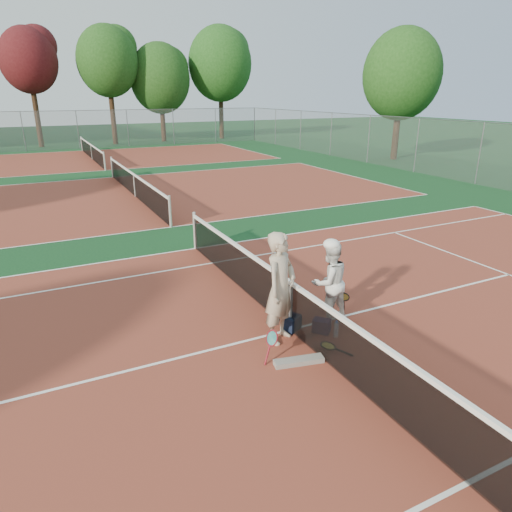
{
  "coord_description": "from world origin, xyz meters",
  "views": [
    {
      "loc": [
        -4.07,
        -6.72,
        4.33
      ],
      "look_at": [
        0.0,
        1.48,
        1.05
      ],
      "focal_mm": 32.0,
      "sensor_mm": 36.0,
      "label": 1
    }
  ],
  "objects_px": {
    "racket_black_held": "(343,303)",
    "sports_bag_purple": "(321,326)",
    "racket_red": "(272,346)",
    "player_a": "(280,288)",
    "racket_spare": "(328,347)",
    "sports_bag_navy": "(292,323)",
    "water_bottle": "(336,330)",
    "net_main": "(291,306)",
    "player_b": "(329,282)"
  },
  "relations": [
    {
      "from": "racket_red",
      "to": "player_a",
      "type": "bearing_deg",
      "value": 28.89
    },
    {
      "from": "net_main",
      "to": "player_a",
      "type": "xyz_separation_m",
      "value": [
        -0.35,
        -0.21,
        0.53
      ]
    },
    {
      "from": "sports_bag_navy",
      "to": "water_bottle",
      "type": "bearing_deg",
      "value": -46.12
    },
    {
      "from": "player_a",
      "to": "racket_spare",
      "type": "bearing_deg",
      "value": -82.77
    },
    {
      "from": "player_b",
      "to": "water_bottle",
      "type": "xyz_separation_m",
      "value": [
        -0.26,
        -0.66,
        -0.67
      ]
    },
    {
      "from": "racket_red",
      "to": "sports_bag_purple",
      "type": "height_order",
      "value": "racket_red"
    },
    {
      "from": "net_main",
      "to": "racket_spare",
      "type": "distance_m",
      "value": 1.06
    },
    {
      "from": "water_bottle",
      "to": "player_b",
      "type": "bearing_deg",
      "value": 67.98
    },
    {
      "from": "player_b",
      "to": "sports_bag_purple",
      "type": "bearing_deg",
      "value": 40.97
    },
    {
      "from": "sports_bag_navy",
      "to": "sports_bag_purple",
      "type": "relative_size",
      "value": 1.12
    },
    {
      "from": "player_b",
      "to": "racket_black_held",
      "type": "height_order",
      "value": "player_b"
    },
    {
      "from": "racket_black_held",
      "to": "sports_bag_purple",
      "type": "xyz_separation_m",
      "value": [
        -0.8,
        -0.4,
        -0.13
      ]
    },
    {
      "from": "player_a",
      "to": "racket_black_held",
      "type": "height_order",
      "value": "player_a"
    },
    {
      "from": "racket_black_held",
      "to": "sports_bag_navy",
      "type": "relative_size",
      "value": 1.47
    },
    {
      "from": "player_a",
      "to": "racket_black_held",
      "type": "distance_m",
      "value": 1.84
    },
    {
      "from": "player_a",
      "to": "racket_black_held",
      "type": "bearing_deg",
      "value": -22.73
    },
    {
      "from": "water_bottle",
      "to": "racket_black_held",
      "type": "bearing_deg",
      "value": 45.76
    },
    {
      "from": "racket_black_held",
      "to": "sports_bag_purple",
      "type": "bearing_deg",
      "value": -19.52
    },
    {
      "from": "net_main",
      "to": "racket_red",
      "type": "distance_m",
      "value": 1.17
    },
    {
      "from": "player_b",
      "to": "racket_black_held",
      "type": "relative_size",
      "value": 3.1
    },
    {
      "from": "racket_black_held",
      "to": "sports_bag_purple",
      "type": "height_order",
      "value": "racket_black_held"
    },
    {
      "from": "player_b",
      "to": "racket_black_held",
      "type": "bearing_deg",
      "value": -178.66
    },
    {
      "from": "sports_bag_navy",
      "to": "water_bottle",
      "type": "relative_size",
      "value": 1.21
    },
    {
      "from": "racket_spare",
      "to": "sports_bag_purple",
      "type": "height_order",
      "value": "sports_bag_purple"
    },
    {
      "from": "water_bottle",
      "to": "racket_red",
      "type": "bearing_deg",
      "value": -173.19
    },
    {
      "from": "player_a",
      "to": "sports_bag_purple",
      "type": "bearing_deg",
      "value": -40.53
    },
    {
      "from": "racket_red",
      "to": "racket_spare",
      "type": "relative_size",
      "value": 0.95
    },
    {
      "from": "net_main",
      "to": "player_a",
      "type": "relative_size",
      "value": 5.28
    },
    {
      "from": "sports_bag_purple",
      "to": "water_bottle",
      "type": "height_order",
      "value": "water_bottle"
    },
    {
      "from": "player_b",
      "to": "racket_black_held",
      "type": "xyz_separation_m",
      "value": [
        0.4,
        0.02,
        -0.56
      ]
    },
    {
      "from": "net_main",
      "to": "sports_bag_purple",
      "type": "height_order",
      "value": "net_main"
    },
    {
      "from": "racket_spare",
      "to": "sports_bag_navy",
      "type": "distance_m",
      "value": 0.96
    },
    {
      "from": "player_a",
      "to": "racket_red",
      "type": "distance_m",
      "value": 1.07
    },
    {
      "from": "player_b",
      "to": "racket_spare",
      "type": "bearing_deg",
      "value": 53.61
    },
    {
      "from": "racket_black_held",
      "to": "water_bottle",
      "type": "height_order",
      "value": "racket_black_held"
    },
    {
      "from": "player_b",
      "to": "sports_bag_navy",
      "type": "xyz_separation_m",
      "value": [
        -0.86,
        -0.03,
        -0.68
      ]
    },
    {
      "from": "racket_spare",
      "to": "water_bottle",
      "type": "relative_size",
      "value": 1.99
    },
    {
      "from": "racket_black_held",
      "to": "water_bottle",
      "type": "relative_size",
      "value": 1.77
    },
    {
      "from": "racket_black_held",
      "to": "racket_spare",
      "type": "relative_size",
      "value": 0.89
    },
    {
      "from": "net_main",
      "to": "sports_bag_navy",
      "type": "height_order",
      "value": "net_main"
    },
    {
      "from": "racket_black_held",
      "to": "net_main",
      "type": "bearing_deg",
      "value": -43.23
    },
    {
      "from": "water_bottle",
      "to": "sports_bag_purple",
      "type": "bearing_deg",
      "value": 115.25
    },
    {
      "from": "player_a",
      "to": "sports_bag_navy",
      "type": "bearing_deg",
      "value": -3.15
    },
    {
      "from": "net_main",
      "to": "water_bottle",
      "type": "height_order",
      "value": "net_main"
    },
    {
      "from": "player_b",
      "to": "racket_red",
      "type": "bearing_deg",
      "value": 23.45
    },
    {
      "from": "net_main",
      "to": "racket_black_held",
      "type": "distance_m",
      "value": 1.32
    },
    {
      "from": "racket_black_held",
      "to": "sports_bag_purple",
      "type": "relative_size",
      "value": 1.65
    },
    {
      "from": "net_main",
      "to": "racket_spare",
      "type": "bearing_deg",
      "value": -75.46
    },
    {
      "from": "racket_black_held",
      "to": "sports_bag_navy",
      "type": "height_order",
      "value": "racket_black_held"
    },
    {
      "from": "racket_spare",
      "to": "sports_bag_navy",
      "type": "relative_size",
      "value": 1.65
    }
  ]
}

